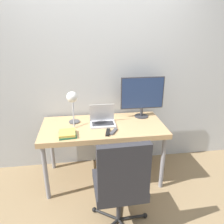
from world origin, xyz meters
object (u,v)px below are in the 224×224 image
(monitor, at_px, (142,95))
(book_stack, at_px, (67,134))
(desk_lamp, at_px, (72,101))
(office_chair, at_px, (121,182))
(laptop, at_px, (102,120))

(monitor, xyz_separation_m, book_stack, (-0.95, -0.42, -0.28))
(monitor, xyz_separation_m, desk_lamp, (-0.88, -0.21, 0.03))
(desk_lamp, bearing_deg, monitor, 13.59)
(desk_lamp, relative_size, book_stack, 2.09)
(monitor, xyz_separation_m, office_chair, (-0.46, -1.03, -0.50))
(laptop, height_order, book_stack, laptop)
(laptop, bearing_deg, book_stack, -147.94)
(book_stack, bearing_deg, monitor, 23.91)
(monitor, relative_size, desk_lamp, 1.26)
(desk_lamp, bearing_deg, office_chair, -62.79)
(laptop, distance_m, book_stack, 0.49)
(laptop, height_order, monitor, monitor)
(laptop, xyz_separation_m, office_chair, (0.08, -0.86, -0.24))
(office_chair, bearing_deg, laptop, 95.06)
(book_stack, bearing_deg, desk_lamp, 71.56)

